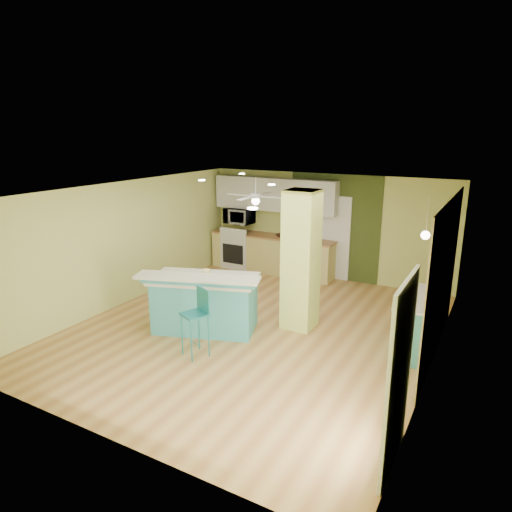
% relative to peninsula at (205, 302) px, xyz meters
% --- Properties ---
extents(floor, '(6.00, 7.00, 0.01)m').
position_rel_peninsula_xyz_m(floor, '(0.77, 0.45, -0.53)').
color(floor, '#A56E39').
rests_on(floor, ground).
extents(ceiling, '(6.00, 7.00, 0.01)m').
position_rel_peninsula_xyz_m(ceiling, '(0.77, 0.45, 1.98)').
color(ceiling, white).
rests_on(ceiling, wall_back).
extents(wall_back, '(6.00, 0.01, 2.50)m').
position_rel_peninsula_xyz_m(wall_back, '(0.77, 3.96, 0.73)').
color(wall_back, '#C8CE6E').
rests_on(wall_back, floor).
extents(wall_front, '(6.00, 0.01, 2.50)m').
position_rel_peninsula_xyz_m(wall_front, '(0.77, -3.05, 0.73)').
color(wall_front, '#C8CE6E').
rests_on(wall_front, floor).
extents(wall_left, '(0.01, 7.00, 2.50)m').
position_rel_peninsula_xyz_m(wall_left, '(-2.23, 0.45, 0.73)').
color(wall_left, '#C8CE6E').
rests_on(wall_left, floor).
extents(wall_right, '(0.01, 7.00, 2.50)m').
position_rel_peninsula_xyz_m(wall_right, '(3.78, 0.45, 0.73)').
color(wall_right, '#C8CE6E').
rests_on(wall_right, floor).
extents(wood_panel, '(0.02, 3.40, 2.50)m').
position_rel_peninsula_xyz_m(wood_panel, '(3.76, 1.05, 0.73)').
color(wood_panel, '#988257').
rests_on(wood_panel, floor).
extents(olive_accent, '(2.20, 0.02, 2.50)m').
position_rel_peninsula_xyz_m(olive_accent, '(0.97, 3.94, 0.73)').
color(olive_accent, '#3B491D').
rests_on(olive_accent, floor).
extents(interior_door, '(0.82, 0.05, 2.00)m').
position_rel_peninsula_xyz_m(interior_door, '(0.97, 3.91, 0.48)').
color(interior_door, white).
rests_on(interior_door, floor).
extents(french_door, '(0.04, 1.08, 2.10)m').
position_rel_peninsula_xyz_m(french_door, '(3.74, -1.85, 0.53)').
color(french_door, silver).
rests_on(french_door, floor).
extents(column, '(0.55, 0.55, 2.50)m').
position_rel_peninsula_xyz_m(column, '(1.42, 0.95, 0.73)').
color(column, '#D1E268').
rests_on(column, floor).
extents(kitchen_run, '(3.25, 0.63, 0.94)m').
position_rel_peninsula_xyz_m(kitchen_run, '(-0.53, 3.65, -0.05)').
color(kitchen_run, '#CDBB6B').
rests_on(kitchen_run, floor).
extents(stove, '(0.76, 0.66, 1.08)m').
position_rel_peninsula_xyz_m(stove, '(-1.48, 3.64, -0.06)').
color(stove, silver).
rests_on(stove, floor).
extents(upper_cabinets, '(3.20, 0.34, 0.80)m').
position_rel_peninsula_xyz_m(upper_cabinets, '(-0.53, 3.77, 1.43)').
color(upper_cabinets, silver).
rests_on(upper_cabinets, wall_back).
extents(microwave, '(0.70, 0.48, 0.39)m').
position_rel_peninsula_xyz_m(microwave, '(-1.48, 3.65, 0.83)').
color(microwave, white).
rests_on(microwave, wall_back).
extents(ceiling_fan, '(1.41, 1.41, 0.61)m').
position_rel_peninsula_xyz_m(ceiling_fan, '(-0.33, 2.45, 1.56)').
color(ceiling_fan, white).
rests_on(ceiling_fan, ceiling).
extents(pendant_lamp, '(0.14, 0.14, 0.69)m').
position_rel_peninsula_xyz_m(pendant_lamp, '(3.42, 1.20, 1.36)').
color(pendant_lamp, silver).
rests_on(pendant_lamp, ceiling).
extents(wall_decor, '(0.03, 0.90, 0.70)m').
position_rel_peninsula_xyz_m(wall_decor, '(3.74, 1.25, 1.03)').
color(wall_decor, brown).
rests_on(wall_decor, wood_panel).
extents(peninsula, '(2.23, 1.70, 1.12)m').
position_rel_peninsula_xyz_m(peninsula, '(0.00, 0.00, 0.00)').
color(peninsula, teal).
rests_on(peninsula, floor).
extents(bar_stool, '(0.48, 0.48, 1.10)m').
position_rel_peninsula_xyz_m(bar_stool, '(0.48, -0.83, 0.22)').
color(bar_stool, teal).
rests_on(bar_stool, floor).
extents(side_counter, '(0.60, 1.42, 0.91)m').
position_rel_peninsula_xyz_m(side_counter, '(3.47, 1.03, -0.06)').
color(side_counter, teal).
rests_on(side_counter, floor).
extents(fruit_bowl, '(0.31, 0.31, 0.07)m').
position_rel_peninsula_xyz_m(fruit_bowl, '(-0.26, 3.65, 0.45)').
color(fruit_bowl, '#3D2319').
rests_on(fruit_bowl, kitchen_run).
extents(canister, '(0.16, 0.16, 0.18)m').
position_rel_peninsula_xyz_m(canister, '(0.10, -0.06, 0.55)').
color(canister, yellow).
rests_on(canister, peninsula).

